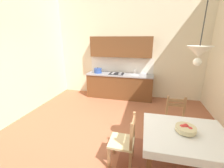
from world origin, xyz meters
TOP-DOWN VIEW (x-y plane):
  - ground_plane at (0.00, 0.00)m, footprint 5.87×6.21m
  - wall_back at (0.00, 2.87)m, footprint 5.87×0.12m
  - kitchen_cabinetry at (-0.24, 2.54)m, footprint 2.39×0.63m
  - dining_table at (1.37, -0.49)m, footprint 1.28×1.06m
  - dining_chair_tv_side at (0.42, -0.52)m, footprint 0.43×0.43m
  - dining_chair_kitchen_side at (1.40, 0.43)m, footprint 0.45×0.45m
  - fruit_bowl at (1.36, -0.47)m, footprint 0.30×0.30m
  - pendant_lamp at (1.37, -0.43)m, footprint 0.32×0.32m

SIDE VIEW (x-z plane):
  - ground_plane at x=0.00m, z-range -0.10..0.00m
  - dining_chair_tv_side at x=0.42m, z-range -0.02..0.91m
  - dining_chair_kitchen_side at x=1.40m, z-range -0.02..0.91m
  - dining_table at x=1.37m, z-range 0.25..1.00m
  - fruit_bowl at x=1.36m, z-range 0.75..0.87m
  - kitchen_cabinetry at x=-0.24m, z-range -0.24..1.96m
  - pendant_lamp at x=1.37m, z-range 1.56..2.36m
  - wall_back at x=0.00m, z-range 0.00..3.98m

